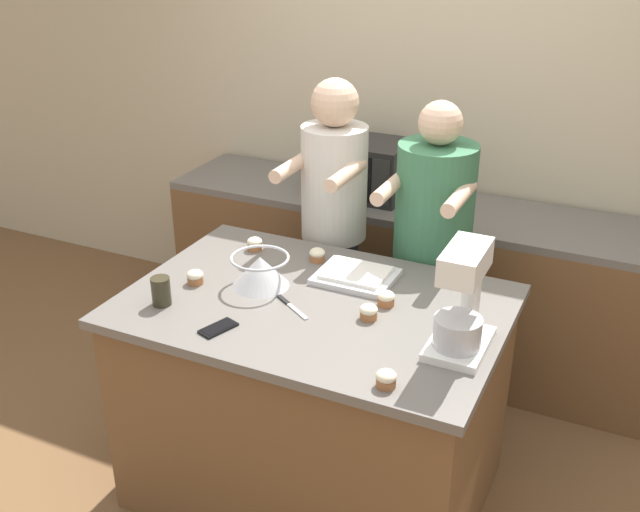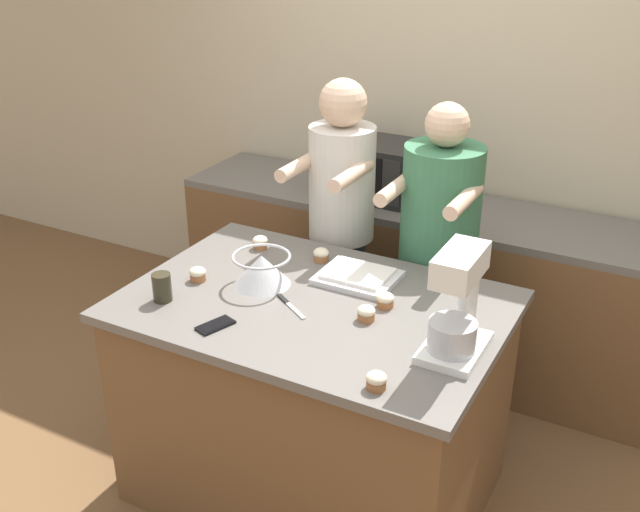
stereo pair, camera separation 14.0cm
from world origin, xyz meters
name	(u,v)px [view 2 (the right image)]	position (x,y,z in m)	size (l,w,h in m)	color
ground_plane	(315,486)	(0.00, 0.00, 0.00)	(16.00, 16.00, 0.00)	brown
back_wall	(456,113)	(0.00, 1.62, 1.35)	(10.00, 0.06, 2.70)	beige
island_counter	(314,399)	(0.00, 0.00, 0.48)	(1.51, 1.03, 0.95)	brown
back_counter	(423,282)	(0.00, 1.27, 0.46)	(2.80, 0.60, 0.93)	brown
person_left	(341,239)	(-0.24, 0.71, 0.90)	(0.33, 0.50, 1.68)	#33384C
person_right	(436,269)	(0.26, 0.71, 0.85)	(0.37, 0.52, 1.63)	brown
stand_mixer	(458,309)	(0.61, -0.09, 1.13)	(0.20, 0.30, 0.40)	white
mixing_bowl	(262,269)	(-0.26, 0.03, 1.02)	(0.25, 0.25, 0.13)	#BCBCC1
baking_tray	(358,276)	(0.07, 0.25, 0.97)	(0.32, 0.27, 0.04)	silver
microwave_oven	(374,169)	(-0.32, 1.27, 1.08)	(0.49, 0.36, 0.31)	black
cell_phone	(215,325)	(-0.23, -0.34, 0.96)	(0.11, 0.16, 0.01)	black
drinking_glass	(162,287)	(-0.54, -0.28, 1.01)	(0.08, 0.08, 0.12)	#332D1E
knife	(289,305)	(-0.07, -0.07, 0.96)	(0.19, 0.13, 0.01)	#BCBCC1
cupcake_0	(376,380)	(0.46, -0.42, 0.98)	(0.07, 0.07, 0.06)	#9E6038
cupcake_1	(198,274)	(-0.52, -0.07, 0.98)	(0.07, 0.07, 0.06)	#9E6038
cupcake_2	(260,242)	(-0.46, 0.33, 0.98)	(0.07, 0.07, 0.06)	#9E6038
cupcake_3	(321,255)	(-0.15, 0.34, 0.98)	(0.07, 0.07, 0.06)	#9E6038
cupcake_4	(385,300)	(0.27, 0.10, 0.98)	(0.07, 0.07, 0.06)	#9E6038
cupcake_5	(366,313)	(0.25, -0.03, 0.98)	(0.07, 0.07, 0.06)	#9E6038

